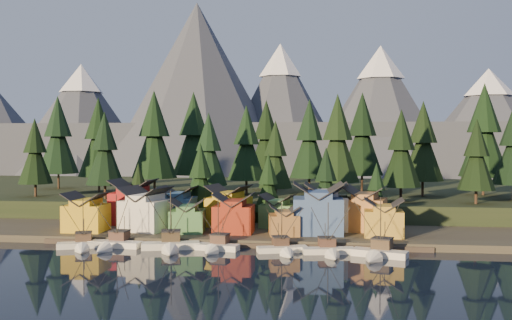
# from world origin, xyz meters

# --- Properties ---
(ground) EXTENTS (500.00, 500.00, 0.00)m
(ground) POSITION_xyz_m (0.00, 0.00, 0.00)
(ground) COLOR black
(ground) RESTS_ON ground
(shore_strip) EXTENTS (400.00, 50.00, 1.50)m
(shore_strip) POSITION_xyz_m (0.00, 40.00, 0.75)
(shore_strip) COLOR #3A332A
(shore_strip) RESTS_ON ground
(hillside) EXTENTS (420.00, 100.00, 6.00)m
(hillside) POSITION_xyz_m (0.00, 90.00, 3.00)
(hillside) COLOR black
(hillside) RESTS_ON ground
(dock) EXTENTS (80.00, 4.00, 1.00)m
(dock) POSITION_xyz_m (0.00, 16.50, 0.50)
(dock) COLOR #42372F
(dock) RESTS_ON ground
(mountain_ridge) EXTENTS (560.00, 190.00, 90.00)m
(mountain_ridge) POSITION_xyz_m (-4.20, 213.59, 26.06)
(mountain_ridge) COLOR #484F5D
(mountain_ridge) RESTS_ON ground
(boat_0) EXTENTS (10.80, 11.16, 11.05)m
(boat_0) POSITION_xyz_m (-29.44, 10.01, 2.00)
(boat_0) COLOR white
(boat_0) RESTS_ON ground
(boat_1) EXTENTS (11.29, 12.11, 11.91)m
(boat_1) POSITION_xyz_m (-23.75, 11.25, 2.18)
(boat_1) COLOR white
(boat_1) RESTS_ON ground
(boat_2) EXTENTS (12.30, 12.90, 12.93)m
(boat_2) POSITION_xyz_m (-11.53, 10.79, 2.38)
(boat_2) COLOR silver
(boat_2) RESTS_ON ground
(boat_3) EXTENTS (9.09, 9.69, 11.39)m
(boat_3) POSITION_xyz_m (-2.49, 11.12, 2.29)
(boat_3) COLOR white
(boat_3) RESTS_ON ground
(boat_4) EXTENTS (10.48, 10.92, 10.54)m
(boat_4) POSITION_xyz_m (10.99, 10.59, 1.89)
(boat_4) COLOR white
(boat_4) RESTS_ON ground
(boat_5) EXTENTS (10.59, 11.23, 10.95)m
(boat_5) POSITION_xyz_m (19.80, 10.06, 1.99)
(boat_5) COLOR silver
(boat_5) RESTS_ON ground
(boat_6) EXTENTS (10.99, 11.53, 12.40)m
(boat_6) POSITION_xyz_m (28.68, 8.29, 2.38)
(boat_6) COLOR silver
(boat_6) RESTS_ON ground
(house_front_0) EXTENTS (8.67, 8.19, 8.66)m
(house_front_0) POSITION_xyz_m (-34.18, 22.54, 6.05)
(house_front_0) COLOR gold
(house_front_0) RESTS_ON shore_strip
(house_front_1) EXTENTS (11.46, 11.18, 9.82)m
(house_front_1) POSITION_xyz_m (-21.28, 25.11, 6.66)
(house_front_1) COLOR silver
(house_front_1) RESTS_ON shore_strip
(house_front_2) EXTENTS (8.20, 8.25, 7.26)m
(house_front_2) POSITION_xyz_m (-11.30, 23.70, 5.32)
(house_front_2) COLOR #437841
(house_front_2) RESTS_ON shore_strip
(house_front_3) EXTENTS (8.57, 8.17, 8.68)m
(house_front_3) POSITION_xyz_m (-1.07, 24.45, 6.06)
(house_front_3) COLOR maroon
(house_front_3) RESTS_ON shore_strip
(house_front_4) EXTENTS (7.24, 7.64, 6.34)m
(house_front_4) POSITION_xyz_m (10.15, 22.57, 4.83)
(house_front_4) COLOR olive
(house_front_4) RESTS_ON shore_strip
(house_front_5) EXTENTS (11.07, 10.16, 11.11)m
(house_front_5) POSITION_xyz_m (17.30, 25.43, 7.34)
(house_front_5) COLOR #365081
(house_front_5) RESTS_ON shore_strip
(house_front_6) EXTENTS (8.37, 7.96, 8.01)m
(house_front_6) POSITION_xyz_m (31.15, 23.63, 5.71)
(house_front_6) COLOR #B98F2F
(house_front_6) RESTS_ON shore_strip
(house_back_0) EXTENTS (10.02, 9.63, 10.76)m
(house_back_0) POSITION_xyz_m (-27.49, 34.79, 7.15)
(house_back_0) COLOR maroon
(house_back_0) RESTS_ON shore_strip
(house_back_1) EXTENTS (8.39, 8.49, 9.24)m
(house_back_1) POSITION_xyz_m (-16.20, 33.91, 6.35)
(house_back_1) COLOR #375E83
(house_back_1) RESTS_ON shore_strip
(house_back_2) EXTENTS (10.92, 10.37, 9.72)m
(house_back_2) POSITION_xyz_m (-3.77, 33.44, 6.61)
(house_back_2) COLOR gold
(house_back_2) RESTS_ON shore_strip
(house_back_3) EXTENTS (8.86, 8.21, 7.76)m
(house_back_3) POSITION_xyz_m (7.91, 33.28, 5.58)
(house_back_3) COLOR #538447
(house_back_3) RESTS_ON shore_strip
(house_back_4) EXTENTS (9.79, 9.41, 10.61)m
(house_back_4) POSITION_xyz_m (19.04, 31.75, 7.07)
(house_back_4) COLOR silver
(house_back_4) RESTS_ON shore_strip
(house_back_5) EXTENTS (10.67, 10.75, 10.00)m
(house_back_5) POSITION_xyz_m (27.75, 31.15, 6.75)
(house_back_5) COLOR #A76D3B
(house_back_5) RESTS_ON shore_strip
(tree_hill_0) EXTENTS (9.46, 9.46, 22.03)m
(tree_hill_0) POSITION_xyz_m (-62.00, 52.00, 18.04)
(tree_hill_0) COLOR #332319
(tree_hill_0) RESTS_ON hillside
(tree_hill_1) EXTENTS (12.40, 12.40, 28.88)m
(tree_hill_1) POSITION_xyz_m (-50.00, 68.00, 21.79)
(tree_hill_1) COLOR #332319
(tree_hill_1) RESTS_ON hillside
(tree_hill_2) EXTENTS (10.11, 10.11, 23.55)m
(tree_hill_2) POSITION_xyz_m (-40.00, 48.00, 18.87)
(tree_hill_2) COLOR #332319
(tree_hill_2) RESTS_ON hillside
(tree_hill_3) EXTENTS (12.95, 12.95, 30.17)m
(tree_hill_3) POSITION_xyz_m (-30.00, 60.00, 22.50)
(tree_hill_3) COLOR #332319
(tree_hill_3) RESTS_ON hillside
(tree_hill_4) EXTENTS (13.27, 13.27, 30.90)m
(tree_hill_4) POSITION_xyz_m (-22.00, 75.00, 22.90)
(tree_hill_4) COLOR #332319
(tree_hill_4) RESTS_ON hillside
(tree_hill_5) EXTENTS (9.96, 9.96, 23.20)m
(tree_hill_5) POSITION_xyz_m (-12.00, 50.00, 18.68)
(tree_hill_5) COLOR #332319
(tree_hill_5) RESTS_ON hillside
(tree_hill_6) EXTENTS (11.18, 11.18, 26.03)m
(tree_hill_6) POSITION_xyz_m (-4.00, 65.00, 20.23)
(tree_hill_6) COLOR #332319
(tree_hill_6) RESTS_ON hillside
(tree_hill_7) EXTENTS (9.00, 9.00, 20.96)m
(tree_hill_7) POSITION_xyz_m (6.00, 48.00, 17.45)
(tree_hill_7) COLOR #332319
(tree_hill_7) RESTS_ON hillside
(tree_hill_8) EXTENTS (12.07, 12.07, 28.12)m
(tree_hill_8) POSITION_xyz_m (14.00, 72.00, 21.37)
(tree_hill_8) COLOR #332319
(tree_hill_8) RESTS_ON hillside
(tree_hill_9) EXTENTS (12.13, 12.13, 28.26)m
(tree_hill_9) POSITION_xyz_m (22.00, 55.00, 21.45)
(tree_hill_9) COLOR #332319
(tree_hill_9) RESTS_ON hillside
(tree_hill_10) EXTENTS (13.15, 13.15, 30.64)m
(tree_hill_10) POSITION_xyz_m (30.00, 80.00, 22.75)
(tree_hill_10) COLOR #332319
(tree_hill_10) RESTS_ON hillside
(tree_hill_11) EXTENTS (10.21, 10.21, 23.79)m
(tree_hill_11) POSITION_xyz_m (38.00, 50.00, 19.00)
(tree_hill_11) COLOR #332319
(tree_hill_11) RESTS_ON hillside
(tree_hill_12) EXTENTS (11.54, 11.54, 26.88)m
(tree_hill_12) POSITION_xyz_m (46.00, 66.00, 20.70)
(tree_hill_12) COLOR #332319
(tree_hill_12) RESTS_ON hillside
(tree_hill_13) EXTENTS (9.10, 9.10, 21.19)m
(tree_hill_13) POSITION_xyz_m (56.00, 48.00, 17.58)
(tree_hill_13) COLOR #332319
(tree_hill_13) RESTS_ON hillside
(tree_hill_14) EXTENTS (13.86, 13.86, 32.29)m
(tree_hill_14) POSITION_xyz_m (64.00, 72.00, 23.65)
(tree_hill_14) COLOR #332319
(tree_hill_14) RESTS_ON hillside
(tree_hill_15) EXTENTS (12.29, 12.29, 28.64)m
(tree_hill_15) POSITION_xyz_m (0.00, 82.00, 21.66)
(tree_hill_15) COLOR #332319
(tree_hill_15) RESTS_ON hillside
(tree_hill_16) EXTENTS (13.02, 13.02, 30.32)m
(tree_hill_16) POSITION_xyz_m (-68.00, 78.00, 22.58)
(tree_hill_16) COLOR #332319
(tree_hill_16) RESTS_ON hillside
(tree_shore_0) EXTENTS (6.27, 6.27, 14.61)m
(tree_shore_0) POSITION_xyz_m (-28.00, 40.00, 9.48)
(tree_shore_0) COLOR #332319
(tree_shore_0) RESTS_ON shore_strip
(tree_shore_1) EXTENTS (8.46, 8.46, 19.70)m
(tree_shore_1) POSITION_xyz_m (-12.00, 40.00, 12.26)
(tree_shore_1) COLOR #332319
(tree_shore_1) RESTS_ON shore_strip
(tree_shore_2) EXTENTS (7.36, 7.36, 17.14)m
(tree_shore_2) POSITION_xyz_m (5.00, 40.00, 10.86)
(tree_shore_2) COLOR #332319
(tree_shore_2) RESTS_ON shore_strip
(tree_shore_3) EXTENTS (8.04, 8.04, 18.74)m
(tree_shore_3) POSITION_xyz_m (19.00, 40.00, 11.74)
(tree_shore_3) COLOR #332319
(tree_shore_3) RESTS_ON shore_strip
(tree_shore_4) EXTENTS (6.41, 6.41, 14.94)m
(tree_shore_4) POSITION_xyz_m (31.00, 40.00, 9.66)
(tree_shore_4) COLOR #332319
(tree_shore_4) RESTS_ON shore_strip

